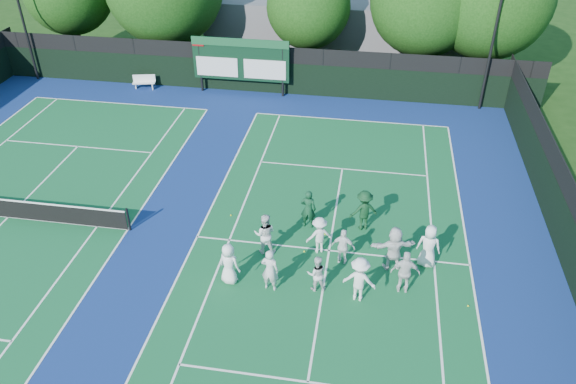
% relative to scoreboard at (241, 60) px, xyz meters
% --- Properties ---
extents(ground, '(120.00, 120.00, 0.00)m').
position_rel_scoreboard_xyz_m(ground, '(7.01, -15.59, -2.19)').
color(ground, '#18370F').
rests_on(ground, ground).
extents(court_apron, '(34.00, 32.00, 0.01)m').
position_rel_scoreboard_xyz_m(court_apron, '(1.01, -14.59, -2.19)').
color(court_apron, navy).
rests_on(court_apron, ground).
extents(near_court, '(11.05, 23.85, 0.01)m').
position_rel_scoreboard_xyz_m(near_court, '(7.01, -14.59, -2.18)').
color(near_court, '#12592E').
rests_on(near_court, ground).
extents(left_court, '(11.05, 23.85, 0.01)m').
position_rel_scoreboard_xyz_m(left_court, '(-6.99, -14.59, -2.18)').
color(left_court, '#12592E').
rests_on(left_court, ground).
extents(back_fence, '(34.00, 0.08, 3.00)m').
position_rel_scoreboard_xyz_m(back_fence, '(1.01, 0.41, -0.83)').
color(back_fence, black).
rests_on(back_fence, ground).
extents(divider_fence_right, '(0.08, 32.00, 3.00)m').
position_rel_scoreboard_xyz_m(divider_fence_right, '(16.01, -14.59, -0.83)').
color(divider_fence_right, black).
rests_on(divider_fence_right, ground).
extents(scoreboard, '(6.00, 0.21, 3.55)m').
position_rel_scoreboard_xyz_m(scoreboard, '(0.00, 0.00, 0.00)').
color(scoreboard, black).
rests_on(scoreboard, ground).
extents(clubhouse, '(18.00, 6.00, 4.00)m').
position_rel_scoreboard_xyz_m(clubhouse, '(5.01, 8.41, -0.19)').
color(clubhouse, slate).
rests_on(clubhouse, ground).
extents(light_pole_right, '(1.20, 0.30, 10.12)m').
position_rel_scoreboard_xyz_m(light_pole_right, '(14.51, 0.11, 4.11)').
color(light_pole_right, black).
rests_on(light_pole_right, ground).
extents(tennis_net, '(11.30, 0.10, 1.10)m').
position_rel_scoreboard_xyz_m(tennis_net, '(-6.99, -14.59, -1.70)').
color(tennis_net, black).
rests_on(tennis_net, ground).
extents(bench, '(1.46, 0.70, 0.89)m').
position_rel_scoreboard_xyz_m(bench, '(-6.36, -0.22, -1.71)').
color(bench, white).
rests_on(bench, ground).
extents(tree_c, '(5.36, 5.36, 7.20)m').
position_rel_scoreboard_xyz_m(tree_c, '(3.77, 3.99, 2.19)').
color(tree_c, black).
rests_on(tree_c, ground).
extents(tree_d, '(6.83, 6.83, 8.63)m').
position_rel_scoreboard_xyz_m(tree_d, '(11.01, 3.99, 2.85)').
color(tree_d, black).
rests_on(tree_d, ground).
extents(tree_e, '(7.28, 7.28, 9.11)m').
position_rel_scoreboard_xyz_m(tree_e, '(14.85, 3.99, 3.09)').
color(tree_e, black).
rests_on(tree_e, ground).
extents(tennis_ball_0, '(0.07, 0.07, 0.07)m').
position_rel_scoreboard_xyz_m(tennis_ball_0, '(6.04, -14.84, -2.16)').
color(tennis_ball_0, yellow).
rests_on(tennis_ball_0, ground).
extents(tennis_ball_2, '(0.07, 0.07, 0.07)m').
position_rel_scoreboard_xyz_m(tennis_ball_2, '(12.20, -16.87, -2.16)').
color(tennis_ball_2, yellow).
rests_on(tennis_ball_2, ground).
extents(tennis_ball_3, '(0.07, 0.07, 0.07)m').
position_rel_scoreboard_xyz_m(tennis_ball_3, '(2.54, -12.92, -2.16)').
color(tennis_ball_3, yellow).
rests_on(tennis_ball_3, ground).
extents(tennis_ball_4, '(0.07, 0.07, 0.07)m').
position_rel_scoreboard_xyz_m(tennis_ball_4, '(6.74, -13.59, -2.16)').
color(tennis_ball_4, yellow).
rests_on(tennis_ball_4, ground).
extents(player_front_0, '(0.98, 0.80, 1.71)m').
position_rel_scoreboard_xyz_m(player_front_0, '(3.54, -16.96, -1.33)').
color(player_front_0, white).
rests_on(player_front_0, ground).
extents(player_front_1, '(0.70, 0.51, 1.78)m').
position_rel_scoreboard_xyz_m(player_front_1, '(5.10, -17.10, -1.30)').
color(player_front_1, silver).
rests_on(player_front_1, ground).
extents(player_front_2, '(0.82, 0.70, 1.48)m').
position_rel_scoreboard_xyz_m(player_front_2, '(6.76, -16.84, -1.45)').
color(player_front_2, silver).
rests_on(player_front_2, ground).
extents(player_front_3, '(1.26, 0.83, 1.82)m').
position_rel_scoreboard_xyz_m(player_front_3, '(8.31, -17.09, -1.28)').
color(player_front_3, white).
rests_on(player_front_3, ground).
extents(player_front_4, '(1.07, 0.47, 1.80)m').
position_rel_scoreboard_xyz_m(player_front_4, '(9.90, -16.44, -1.29)').
color(player_front_4, silver).
rests_on(player_front_4, ground).
extents(player_back_0, '(0.94, 0.77, 1.78)m').
position_rel_scoreboard_xyz_m(player_back_0, '(4.50, -15.04, -1.30)').
color(player_back_0, silver).
rests_on(player_back_0, ground).
extents(player_back_1, '(1.19, 0.97, 1.61)m').
position_rel_scoreboard_xyz_m(player_back_1, '(6.60, -14.68, -1.39)').
color(player_back_1, white).
rests_on(player_back_1, ground).
extents(player_back_2, '(0.96, 0.49, 1.57)m').
position_rel_scoreboard_xyz_m(player_back_2, '(7.59, -15.22, -1.41)').
color(player_back_2, white).
rests_on(player_back_2, ground).
extents(player_back_3, '(1.82, 0.98, 1.87)m').
position_rel_scoreboard_xyz_m(player_back_3, '(9.49, -15.18, -1.26)').
color(player_back_3, white).
rests_on(player_back_3, ground).
extents(player_back_4, '(0.99, 0.75, 1.83)m').
position_rel_scoreboard_xyz_m(player_back_4, '(10.79, -14.81, -1.27)').
color(player_back_4, white).
rests_on(player_back_4, ground).
extents(coach_left, '(0.68, 0.48, 1.79)m').
position_rel_scoreboard_xyz_m(coach_left, '(5.95, -13.11, -1.30)').
color(coach_left, '#103C23').
rests_on(coach_left, ground).
extents(coach_right, '(1.36, 1.08, 1.84)m').
position_rel_scoreboard_xyz_m(coach_right, '(8.25, -12.87, -1.27)').
color(coach_right, '#0E361A').
rests_on(coach_right, ground).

